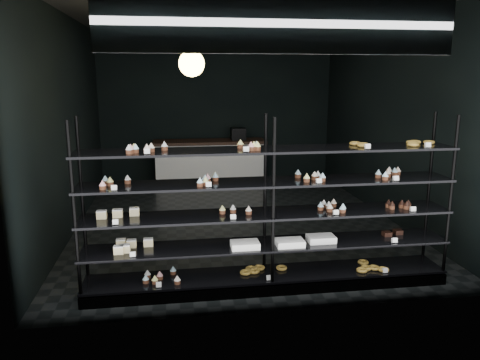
{
  "coord_description": "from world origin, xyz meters",
  "views": [
    {
      "loc": [
        -1.0,
        -7.2,
        2.31
      ],
      "look_at": [
        -0.22,
        -1.9,
        1.11
      ],
      "focal_mm": 35.0,
      "sensor_mm": 36.0,
      "label": 1
    }
  ],
  "objects": [
    {
      "name": "service_counter",
      "position": [
        -0.21,
        2.5,
        0.5
      ],
      "size": [
        2.34,
        0.65,
        1.23
      ],
      "color": "silver",
      "rests_on": "room"
    },
    {
      "name": "room",
      "position": [
        0.0,
        0.0,
        1.6
      ],
      "size": [
        5.01,
        6.01,
        3.2
      ],
      "color": "black",
      "rests_on": "ground"
    },
    {
      "name": "signage",
      "position": [
        0.0,
        -2.93,
        2.75
      ],
      "size": [
        3.3,
        0.05,
        0.5
      ],
      "color": "#0E1D46",
      "rests_on": "room"
    },
    {
      "name": "pendant_lamp",
      "position": [
        -0.73,
        -1.33,
        2.45
      ],
      "size": [
        0.31,
        0.31,
        0.89
      ],
      "color": "black",
      "rests_on": "room"
    },
    {
      "name": "display_shelf",
      "position": [
        -0.01,
        -2.45,
        0.63
      ],
      "size": [
        4.0,
        0.5,
        1.91
      ],
      "color": "black",
      "rests_on": "room"
    }
  ]
}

